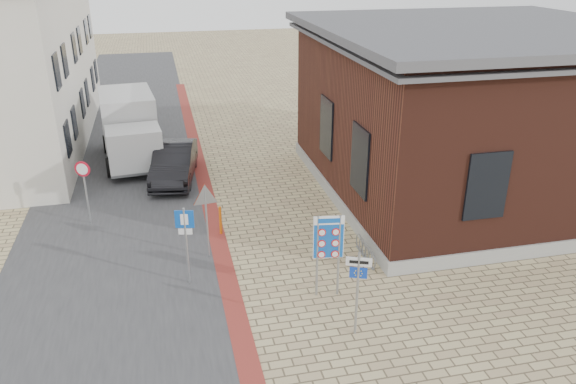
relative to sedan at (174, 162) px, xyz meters
name	(u,v)px	position (x,y,z in m)	size (l,w,h in m)	color
ground	(305,306)	(3.20, -10.75, -0.79)	(120.00, 120.00, 0.00)	tan
road_strip	(126,152)	(-2.30, 4.25, -0.78)	(7.00, 60.00, 0.02)	#38383A
curb_strip	(204,183)	(1.20, -0.75, -0.77)	(0.60, 40.00, 0.02)	maroon
brick_building	(475,108)	(12.19, -3.76, 2.70)	(13.00, 13.00, 6.80)	gray
townhouse_mid	(5,55)	(-7.79, 7.25, 3.78)	(7.40, 6.40, 9.10)	beige
townhouse_far	(29,45)	(-7.79, 13.25, 3.38)	(7.40, 6.40, 8.30)	beige
bike_rack	(365,251)	(5.85, -8.55, -0.53)	(0.08, 1.80, 0.60)	slate
sedan	(174,162)	(0.00, 0.00, 0.00)	(1.67, 4.79, 1.58)	black
box_truck	(130,128)	(-1.89, 2.98, 0.84)	(3.04, 6.24, 3.15)	slate
border_sign	(328,239)	(3.99, -10.32, 1.07)	(0.89, 0.18, 2.60)	gray
essen_sign	(358,281)	(4.20, -12.25, 0.85)	(0.64, 0.28, 2.48)	gray
parking_sign	(185,233)	(0.03, -8.75, 0.95)	(0.56, 0.16, 2.55)	gray
yield_sign	(206,203)	(0.78, -7.25, 1.18)	(0.91, 0.18, 2.57)	gray
speed_sign	(85,182)	(-3.30, -3.80, 0.90)	(0.56, 0.24, 2.50)	gray
bollard	(220,221)	(1.37, -5.75, -0.25)	(0.10, 0.10, 1.09)	#DA5A0B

